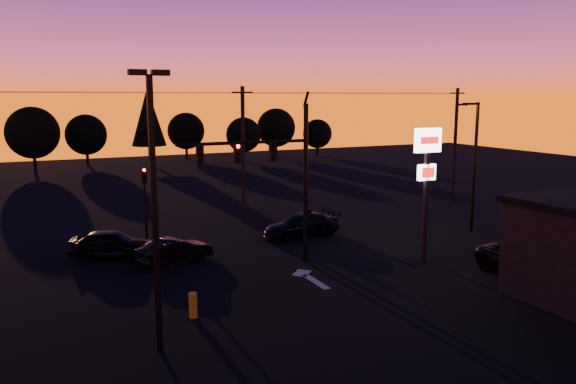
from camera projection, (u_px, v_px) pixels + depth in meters
name	position (u px, v px, depth m)	size (l,w,h in m)	color
ground	(316.00, 290.00, 24.45)	(120.00, 120.00, 0.00)	black
lane_arrow	(309.00, 277.00, 26.15)	(1.20, 3.10, 0.01)	beige
traffic_signal_mast	(276.00, 168.00, 27.14)	(6.79, 0.52, 8.58)	black
secondary_signal	(145.00, 193.00, 32.09)	(0.30, 0.31, 4.35)	black
parking_lot_light	(154.00, 194.00, 17.72)	(1.25, 0.30, 9.14)	black
pylon_sign	(427.00, 166.00, 27.92)	(1.50, 0.28, 6.80)	black
streetlight	(474.00, 161.00, 34.49)	(1.55, 0.35, 8.00)	black
utility_pole_1	(243.00, 154.00, 36.99)	(1.40, 0.26, 9.00)	black
utility_pole_2	(455.00, 144.00, 44.61)	(1.40, 0.26, 9.00)	black
power_wires	(242.00, 93.00, 36.33)	(36.00, 1.22, 0.07)	black
bollard	(193.00, 305.00, 21.34)	(0.33, 0.33, 0.98)	#B99E11
tree_2	(33.00, 133.00, 62.24)	(5.77, 5.78, 7.26)	black
tree_3	(86.00, 135.00, 68.44)	(4.95, 4.95, 6.22)	black
tree_4	(148.00, 117.00, 68.36)	(4.18, 4.18, 9.50)	black
tree_5	(186.00, 131.00, 75.72)	(4.95, 4.95, 6.22)	black
tree_6	(244.00, 135.00, 72.96)	(4.54, 4.54, 5.71)	black
tree_7	(276.00, 128.00, 78.07)	(5.36, 5.36, 6.74)	black
tree_8	(317.00, 134.00, 79.87)	(4.12, 4.12, 5.19)	black
car_left	(112.00, 243.00, 29.39)	(1.73, 4.30, 1.46)	black
car_mid	(175.00, 250.00, 28.40)	(1.34, 3.85, 1.27)	black
car_right	(301.00, 225.00, 33.71)	(1.95, 4.80, 1.39)	black
suv_parked	(535.00, 262.00, 25.98)	(2.54, 5.50, 1.53)	black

